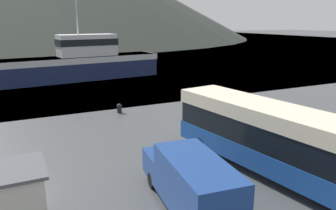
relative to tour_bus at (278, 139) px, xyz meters
The scene contains 6 objects.
water_surface 135.34m from the tour_bus, 89.50° to the left, with size 240.00×240.00×0.00m, color slate.
tour_bus is the anchor object (origin of this frame).
delivery_van 5.36m from the tour_bus, behind, with size 2.63×6.50×2.38m.
fishing_boat 31.58m from the tour_bus, 96.93° to the left, with size 22.96×6.68×11.52m.
dock_kiosk 11.92m from the tour_bus, behind, with size 3.10×2.43×2.34m.
mooring_bollard 14.58m from the tour_bus, 103.59° to the left, with size 0.43×0.43×0.76m.
Camera 1 is at (-12.23, -3.65, 7.32)m, focal length 35.00 mm.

